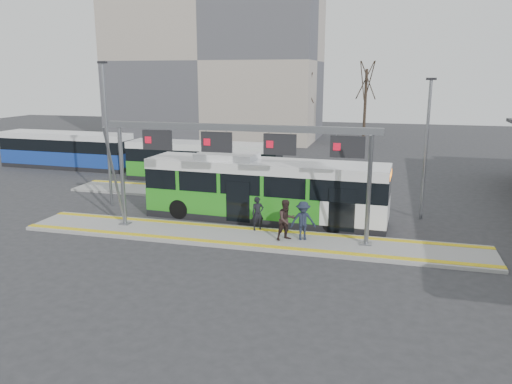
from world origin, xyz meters
TOP-DOWN VIEW (x-y plane):
  - ground at (0.00, 0.00)m, footprint 120.00×120.00m
  - platform_main at (0.00, 0.00)m, footprint 22.00×3.00m
  - platform_second at (-4.00, 8.00)m, footprint 20.00×3.00m
  - tactile_main at (0.00, 0.00)m, footprint 22.00×2.65m
  - tactile_second at (-4.00, 9.15)m, footprint 20.00×0.35m
  - gantry at (-0.35, 0.25)m, footprint 13.00×1.68m
  - apartment_block at (-14.00, 36.00)m, footprint 24.50×12.50m
  - hero_bus at (0.03, 3.40)m, footprint 12.80×3.27m
  - bg_bus_green at (-6.61, 11.88)m, footprint 11.21×2.43m
  - bg_bus_blue at (-19.42, 13.90)m, footprint 11.26×2.86m
  - passenger_a at (0.27, 1.07)m, footprint 0.72×0.65m
  - passenger_b at (1.91, -0.02)m, footprint 1.16×1.15m
  - passenger_c at (2.64, 0.20)m, footprint 1.31×0.97m
  - tree_left at (-2.64, 32.44)m, footprint 1.40×1.40m
  - tree_mid at (3.78, 29.32)m, footprint 1.40×1.40m
  - tree_far at (-18.24, 32.33)m, footprint 1.40×1.40m
  - lamp_west at (-9.44, 3.98)m, footprint 0.50×0.25m
  - lamp_east at (8.11, 5.70)m, footprint 0.50×0.25m

SIDE VIEW (x-z plane):
  - ground at x=0.00m, z-range 0.00..0.00m
  - platform_main at x=0.00m, z-range 0.00..0.15m
  - platform_second at x=-4.00m, z-range 0.00..0.15m
  - tactile_main at x=0.00m, z-range 0.15..0.17m
  - tactile_second at x=-4.00m, z-range 0.15..0.17m
  - passenger_a at x=0.27m, z-range 0.15..1.81m
  - passenger_c at x=2.64m, z-range 0.15..1.95m
  - passenger_b at x=1.91m, z-range 0.15..2.04m
  - bg_bus_green at x=-6.61m, z-range -0.02..2.78m
  - bg_bus_blue at x=-19.42m, z-range -0.02..2.90m
  - hero_bus at x=0.03m, z-range -0.15..3.34m
  - lamp_east at x=8.11m, z-range 0.24..7.64m
  - gantry at x=-0.35m, z-range 1.70..6.90m
  - lamp_west at x=-9.44m, z-range 0.24..8.51m
  - tree_far at x=-18.24m, z-range 1.80..8.76m
  - tree_left at x=-2.64m, z-range 2.07..10.08m
  - tree_mid at x=3.78m, z-range 2.36..11.47m
  - apartment_block at x=-14.00m, z-range 0.01..18.41m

